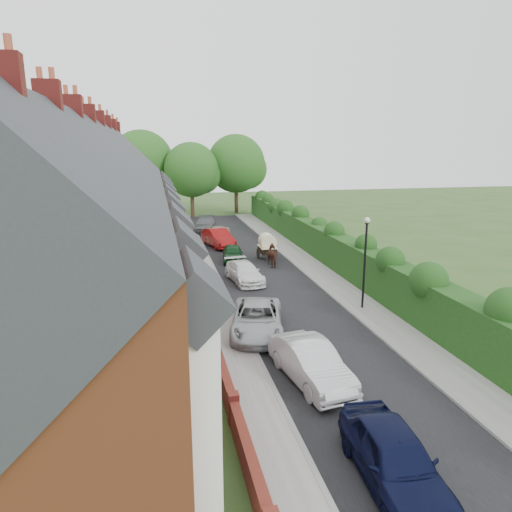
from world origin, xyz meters
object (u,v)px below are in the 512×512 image
Objects in this scene: car_silver_b at (257,319)px; car_red at (218,238)px; horse at (274,256)px; car_navy at (394,458)px; car_beige at (219,235)px; car_white at (244,272)px; car_grey at (205,225)px; car_green at (233,253)px; lamppost at (365,252)px; car_silver_a at (311,363)px; horse_cart at (267,245)px.

car_silver_b is 1.08× the size of car_red.
car_red is 8.33m from horse.
car_navy is 32.39m from car_beige.
car_grey is (-0.62, 18.80, 0.08)m from car_white.
car_beige is at bearing -78.61° from horse.
car_grey is at bearing 101.32° from car_green.
lamppost is at bearing -63.88° from car_grey.
lamppost reaches higher than car_silver_b.
horse_cart is (2.94, 19.05, 0.43)m from car_silver_a.
lamppost is 8.92m from car_white.
car_grey reaches higher than car_white.
car_red is (-0.37, 5.60, 0.16)m from car_green.
car_navy reaches higher than car_white.
horse_cart is at bearing -94.93° from horse.
car_navy is 10.73m from car_silver_b.
car_navy is 0.98× the size of car_silver_a.
horse is at bearing 87.14° from car_navy.
car_silver_b is at bearing 100.98° from car_navy.
horse is at bearing 103.68° from lamppost.
car_green is 3.49m from horse.
car_navy reaches higher than car_green.
lamppost is 1.07× the size of car_red.
car_silver_a is 1.06× the size of car_white.
horse_cart is (2.92, 5.54, 0.56)m from car_white.
lamppost is 1.12× the size of car_navy.
car_grey is at bearing 82.34° from car_silver_a.
car_beige is 8.18m from horse_cart.
horse is at bearing 71.46° from car_silver_a.
car_navy is at bearing -101.99° from car_red.
horse_cart is (2.57, 24.73, 0.42)m from car_navy.
lamppost is 9.12m from car_silver_a.
car_silver_b is at bearing -87.52° from car_beige.
car_silver_b reaches higher than car_white.
car_beige reaches higher than car_green.
car_green is at bearing 178.81° from horse_cart.
car_green is 0.78× the size of car_red.
car_grey is at bearing 102.51° from car_silver_b.
horse is (3.14, -7.71, 0.01)m from car_red.
horse_cart is at bearing 54.99° from car_white.
car_navy is at bearing -84.13° from car_beige.
lamppost is at bearing 71.85° from car_navy.
car_navy is at bearing 78.62° from horse.
car_silver_b is at bearing -105.41° from car_red.
car_silver_a is (-5.40, -6.90, -2.52)m from lamppost.
car_beige is at bearing 110.37° from horse_cart.
car_navy is 24.87m from horse_cart.
car_navy is at bearing -81.53° from car_green.
car_white is at bearing 45.13° from horse.
horse is at bearing 42.84° from car_white.
horse_cart is (2.84, -7.66, 0.51)m from car_beige.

